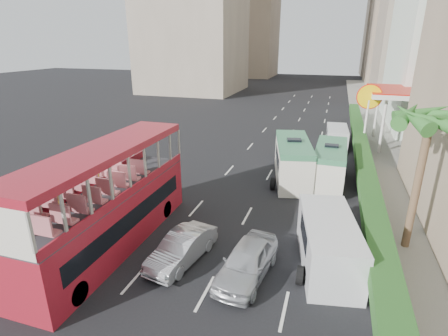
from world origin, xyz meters
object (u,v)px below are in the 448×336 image
at_px(minibus_far, 330,165).
at_px(shell_station, 403,119).
at_px(van_asset, 292,169).
at_px(car_silver_lane_b, 247,276).
at_px(panel_van_far, 337,137).
at_px(panel_van_near, 328,243).
at_px(minibus_near, 293,161).
at_px(palm_tree, 417,185).
at_px(car_silver_lane_a, 183,261).
at_px(double_decker_bus, 109,199).

distance_m(minibus_far, shell_station, 12.96).
bearing_deg(van_asset, car_silver_lane_b, -102.19).
height_order(car_silver_lane_b, van_asset, van_asset).
bearing_deg(panel_van_far, panel_van_near, -93.07).
relative_size(minibus_near, minibus_far, 1.08).
relative_size(van_asset, minibus_near, 0.82).
height_order(van_asset, minibus_far, minibus_far).
bearing_deg(panel_van_far, minibus_near, -109.29).
distance_m(palm_tree, shell_station, 19.14).
bearing_deg(panel_van_far, car_silver_lane_b, -101.42).
xyz_separation_m(car_silver_lane_a, shell_station, (12.18, 23.22, 2.75)).
bearing_deg(minibus_far, double_decker_bus, -129.19).
bearing_deg(double_decker_bus, shell_station, 55.18).
relative_size(double_decker_bus, panel_van_near, 1.99).
bearing_deg(panel_van_far, double_decker_bus, -118.29).
relative_size(car_silver_lane_b, minibus_near, 0.67).
bearing_deg(van_asset, shell_station, 34.58).
height_order(double_decker_bus, panel_van_near, double_decker_bus).
height_order(car_silver_lane_a, van_asset, van_asset).
bearing_deg(minibus_far, car_silver_lane_b, -102.66).
height_order(palm_tree, shell_station, palm_tree).
height_order(panel_van_far, shell_station, shell_station).
bearing_deg(minibus_far, palm_tree, -61.80).
bearing_deg(minibus_far, minibus_near, -175.85).
distance_m(minibus_far, panel_van_far, 9.86).
relative_size(panel_van_near, palm_tree, 0.86).
xyz_separation_m(car_silver_lane_b, shell_station, (9.06, 23.40, 2.75)).
xyz_separation_m(car_silver_lane_a, panel_van_near, (6.34, 1.79, 1.10)).
height_order(minibus_far, panel_van_far, minibus_far).
height_order(car_silver_lane_b, panel_van_far, panel_van_far).
xyz_separation_m(car_silver_lane_a, panel_van_far, (6.48, 21.70, 0.94)).
bearing_deg(panel_van_far, minibus_far, -94.99).
bearing_deg(minibus_near, double_decker_bus, -134.34).
bearing_deg(shell_station, car_silver_lane_a, -117.68).
relative_size(double_decker_bus, van_asset, 2.02).
relative_size(van_asset, panel_van_far, 1.16).
relative_size(car_silver_lane_b, van_asset, 0.81).
distance_m(double_decker_bus, minibus_far, 15.33).
relative_size(car_silver_lane_a, panel_van_near, 0.75).
bearing_deg(double_decker_bus, van_asset, 62.68).
distance_m(car_silver_lane_a, minibus_far, 13.40).
relative_size(minibus_near, palm_tree, 1.04).
distance_m(minibus_near, shell_station, 14.45).
distance_m(minibus_near, minibus_far, 2.59).
relative_size(minibus_near, panel_van_near, 1.20).
height_order(car_silver_lane_b, palm_tree, palm_tree).
height_order(car_silver_lane_a, shell_station, shell_station).
bearing_deg(shell_station, palm_tree, -96.60).
distance_m(car_silver_lane_b, shell_station, 25.24).
relative_size(minibus_far, panel_van_near, 1.11).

